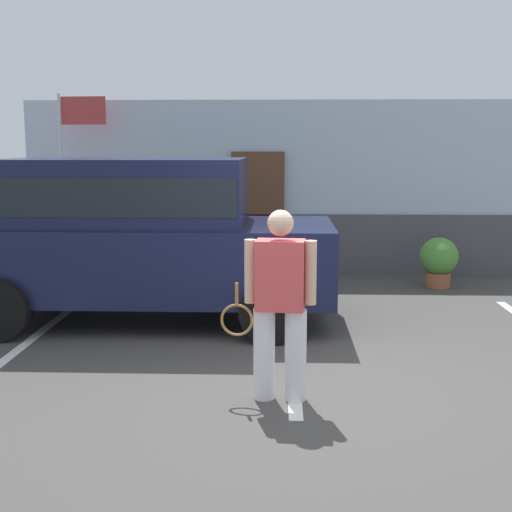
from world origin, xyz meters
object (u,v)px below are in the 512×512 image
potted_plant_by_porch (439,260)px  flag_pole (72,151)px  parked_suv (140,231)px  tennis_player_man (279,303)px

potted_plant_by_porch → flag_pole: (-5.92, 0.63, 1.67)m
parked_suv → flag_pole: (-1.68, 2.88, 0.96)m
tennis_player_man → flag_pole: bearing=-52.9°
tennis_player_man → potted_plant_by_porch: bearing=-111.3°
parked_suv → potted_plant_by_porch: (4.24, 2.25, -0.71)m
potted_plant_by_porch → tennis_player_man: bearing=-116.7°
parked_suv → tennis_player_man: 3.23m
parked_suv → tennis_player_man: size_ratio=2.75×
tennis_player_man → flag_pole: (-3.44, 5.57, 1.24)m
parked_suv → flag_pole: flag_pole is taller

